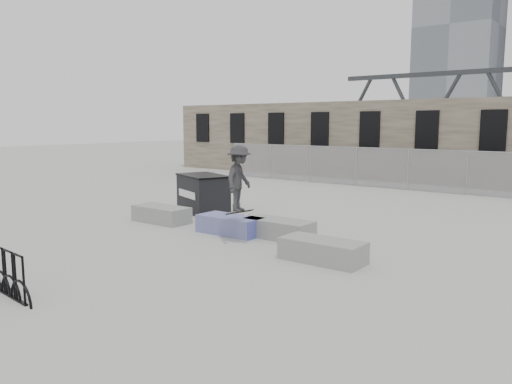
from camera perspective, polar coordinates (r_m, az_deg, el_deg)
ground at (r=14.63m, az=-0.72°, el=-4.99°), size 120.00×120.00×0.00m
stone_wall at (r=28.85m, az=19.69°, el=5.45°), size 36.00×2.58×4.50m
chainlink_fence at (r=25.40m, az=16.98°, el=2.54°), size 22.06×0.06×2.02m
planter_far_left at (r=16.82m, az=-10.78°, el=-2.43°), size 2.00×0.90×0.53m
planter_center_left at (r=14.84m, az=-2.97°, el=-3.69°), size 2.00×0.90×0.53m
planter_center_right at (r=14.30m, az=2.62°, el=-4.13°), size 2.00×0.90×0.53m
planter_offset at (r=12.00m, az=7.60°, el=-6.55°), size 2.00×0.90×0.53m
dumpster at (r=18.37m, az=-6.08°, el=-0.15°), size 2.44×1.98×1.39m
skateboarder at (r=13.32m, az=-1.93°, el=1.55°), size 0.92×1.27×1.90m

